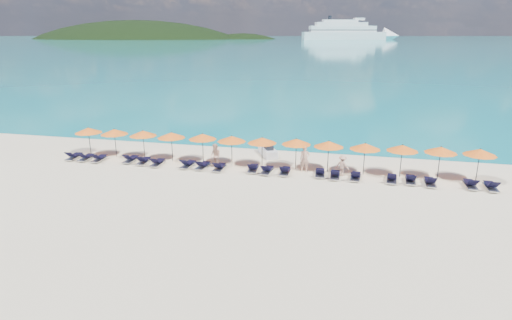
# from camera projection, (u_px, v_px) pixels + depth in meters

# --- Properties ---
(ground) EXTENTS (1400.00, 1400.00, 0.00)m
(ground) POSITION_uv_depth(u_px,v_px,m) (245.00, 192.00, 26.14)
(ground) COLOR beige
(sea) EXTENTS (1600.00, 1300.00, 0.01)m
(sea) POSITION_uv_depth(u_px,v_px,m) (356.00, 38.00, 641.43)
(sea) COLOR #1FA9B2
(sea) RESTS_ON ground
(headland_main) EXTENTS (374.00, 242.00, 126.50)m
(headland_main) POSITION_uv_depth(u_px,v_px,m) (137.00, 67.00, 606.34)
(headland_main) COLOR black
(headland_main) RESTS_ON ground
(headland_small) EXTENTS (162.00, 126.00, 85.50)m
(headland_small) POSITION_uv_depth(u_px,v_px,m) (243.00, 65.00, 591.20)
(headland_small) COLOR black
(headland_small) RESTS_ON ground
(cruise_ship) EXTENTS (122.47, 55.31, 34.04)m
(cruise_ship) POSITION_uv_depth(u_px,v_px,m) (352.00, 32.00, 530.42)
(cruise_ship) COLOR white
(cruise_ship) RESTS_ON ground
(jetski) EXTENTS (2.02, 2.66, 0.90)m
(jetski) POSITION_uv_depth(u_px,v_px,m) (268.00, 151.00, 33.81)
(jetski) COLOR white
(jetski) RESTS_ON ground
(beachgoer_a) EXTENTS (0.76, 0.58, 1.88)m
(beachgoer_a) POSITION_uv_depth(u_px,v_px,m) (305.00, 159.00, 29.73)
(beachgoer_a) COLOR tan
(beachgoer_a) RESTS_ON ground
(beachgoer_b) EXTENTS (1.00, 0.92, 1.79)m
(beachgoer_b) POSITION_uv_depth(u_px,v_px,m) (215.00, 156.00, 30.56)
(beachgoer_b) COLOR tan
(beachgoer_b) RESTS_ON ground
(beachgoer_c) EXTENTS (1.02, 0.78, 1.43)m
(beachgoer_c) POSITION_uv_depth(u_px,v_px,m) (342.00, 165.00, 29.04)
(beachgoer_c) COLOR tan
(beachgoer_c) RESTS_ON ground
(umbrella_0) EXTENTS (2.10, 2.10, 2.28)m
(umbrella_0) POSITION_uv_depth(u_px,v_px,m) (88.00, 130.00, 33.52)
(umbrella_0) COLOR black
(umbrella_0) RESTS_ON ground
(umbrella_1) EXTENTS (2.10, 2.10, 2.28)m
(umbrella_1) POSITION_uv_depth(u_px,v_px,m) (114.00, 132.00, 33.04)
(umbrella_1) COLOR black
(umbrella_1) RESTS_ON ground
(umbrella_2) EXTENTS (2.10, 2.10, 2.28)m
(umbrella_2) POSITION_uv_depth(u_px,v_px,m) (143.00, 133.00, 32.52)
(umbrella_2) COLOR black
(umbrella_2) RESTS_ON ground
(umbrella_3) EXTENTS (2.10, 2.10, 2.28)m
(umbrella_3) POSITION_uv_depth(u_px,v_px,m) (171.00, 135.00, 31.94)
(umbrella_3) COLOR black
(umbrella_3) RESTS_ON ground
(umbrella_4) EXTENTS (2.10, 2.10, 2.28)m
(umbrella_4) POSITION_uv_depth(u_px,v_px,m) (202.00, 137.00, 31.52)
(umbrella_4) COLOR black
(umbrella_4) RESTS_ON ground
(umbrella_5) EXTENTS (2.10, 2.10, 2.28)m
(umbrella_5) POSITION_uv_depth(u_px,v_px,m) (232.00, 139.00, 30.86)
(umbrella_5) COLOR black
(umbrella_5) RESTS_ON ground
(umbrella_6) EXTENTS (2.10, 2.10, 2.28)m
(umbrella_6) POSITION_uv_depth(u_px,v_px,m) (262.00, 140.00, 30.42)
(umbrella_6) COLOR black
(umbrella_6) RESTS_ON ground
(umbrella_7) EXTENTS (2.10, 2.10, 2.28)m
(umbrella_7) POSITION_uv_depth(u_px,v_px,m) (296.00, 142.00, 30.07)
(umbrella_7) COLOR black
(umbrella_7) RESTS_ON ground
(umbrella_8) EXTENTS (2.10, 2.10, 2.28)m
(umbrella_8) POSITION_uv_depth(u_px,v_px,m) (329.00, 144.00, 29.43)
(umbrella_8) COLOR black
(umbrella_8) RESTS_ON ground
(umbrella_9) EXTENTS (2.10, 2.10, 2.28)m
(umbrella_9) POSITION_uv_depth(u_px,v_px,m) (365.00, 146.00, 28.85)
(umbrella_9) COLOR black
(umbrella_9) RESTS_ON ground
(umbrella_10) EXTENTS (2.10, 2.10, 2.28)m
(umbrella_10) POSITION_uv_depth(u_px,v_px,m) (402.00, 148.00, 28.42)
(umbrella_10) COLOR black
(umbrella_10) RESTS_ON ground
(umbrella_11) EXTENTS (2.10, 2.10, 2.28)m
(umbrella_11) POSITION_uv_depth(u_px,v_px,m) (441.00, 150.00, 27.96)
(umbrella_11) COLOR black
(umbrella_11) RESTS_ON ground
(umbrella_12) EXTENTS (2.10, 2.10, 2.28)m
(umbrella_12) POSITION_uv_depth(u_px,v_px,m) (480.00, 152.00, 27.44)
(umbrella_12) COLOR black
(umbrella_12) RESTS_ON ground
(lounger_0) EXTENTS (0.77, 1.75, 0.66)m
(lounger_0) POSITION_uv_depth(u_px,v_px,m) (74.00, 156.00, 32.93)
(lounger_0) COLOR silver
(lounger_0) RESTS_ON ground
(lounger_1) EXTENTS (0.72, 1.73, 0.66)m
(lounger_1) POSITION_uv_depth(u_px,v_px,m) (86.00, 157.00, 32.67)
(lounger_1) COLOR silver
(lounger_1) RESTS_ON ground
(lounger_2) EXTENTS (0.72, 1.73, 0.66)m
(lounger_2) POSITION_uv_depth(u_px,v_px,m) (99.00, 158.00, 32.39)
(lounger_2) COLOR silver
(lounger_2) RESTS_ON ground
(lounger_3) EXTENTS (0.64, 1.71, 0.66)m
(lounger_3) POSITION_uv_depth(u_px,v_px,m) (131.00, 159.00, 32.21)
(lounger_3) COLOR silver
(lounger_3) RESTS_ON ground
(lounger_4) EXTENTS (0.78, 1.75, 0.66)m
(lounger_4) POSITION_uv_depth(u_px,v_px,m) (144.00, 161.00, 31.79)
(lounger_4) COLOR silver
(lounger_4) RESTS_ON ground
(lounger_5) EXTENTS (0.67, 1.72, 0.66)m
(lounger_5) POSITION_uv_depth(u_px,v_px,m) (157.00, 162.00, 31.34)
(lounger_5) COLOR silver
(lounger_5) RESTS_ON ground
(lounger_6) EXTENTS (0.76, 1.74, 0.66)m
(lounger_6) POSITION_uv_depth(u_px,v_px,m) (188.00, 164.00, 30.94)
(lounger_6) COLOR silver
(lounger_6) RESTS_ON ground
(lounger_7) EXTENTS (0.75, 1.74, 0.66)m
(lounger_7) POSITION_uv_depth(u_px,v_px,m) (203.00, 165.00, 30.67)
(lounger_7) COLOR silver
(lounger_7) RESTS_ON ground
(lounger_8) EXTENTS (0.63, 1.71, 0.66)m
(lounger_8) POSITION_uv_depth(u_px,v_px,m) (219.00, 167.00, 30.28)
(lounger_8) COLOR silver
(lounger_8) RESTS_ON ground
(lounger_9) EXTENTS (0.75, 1.74, 0.66)m
(lounger_9) POSITION_uv_depth(u_px,v_px,m) (253.00, 168.00, 30.02)
(lounger_9) COLOR silver
(lounger_9) RESTS_ON ground
(lounger_10) EXTENTS (0.73, 1.74, 0.66)m
(lounger_10) POSITION_uv_depth(u_px,v_px,m) (267.00, 170.00, 29.63)
(lounger_10) COLOR silver
(lounger_10) RESTS_ON ground
(lounger_11) EXTENTS (0.63, 1.70, 0.66)m
(lounger_11) POSITION_uv_depth(u_px,v_px,m) (285.00, 171.00, 29.43)
(lounger_11) COLOR silver
(lounger_11) RESTS_ON ground
(lounger_12) EXTENTS (0.75, 1.74, 0.66)m
(lounger_12) POSITION_uv_depth(u_px,v_px,m) (320.00, 173.00, 29.06)
(lounger_12) COLOR silver
(lounger_12) RESTS_ON ground
(lounger_13) EXTENTS (0.63, 1.70, 0.66)m
(lounger_13) POSITION_uv_depth(u_px,v_px,m) (335.00, 175.00, 28.64)
(lounger_13) COLOR silver
(lounger_13) RESTS_ON ground
(lounger_14) EXTENTS (0.76, 1.75, 0.66)m
(lounger_14) POSITION_uv_depth(u_px,v_px,m) (356.00, 176.00, 28.36)
(lounger_14) COLOR silver
(lounger_14) RESTS_ON ground
(lounger_15) EXTENTS (0.76, 1.75, 0.66)m
(lounger_15) POSITION_uv_depth(u_px,v_px,m) (392.00, 179.00, 27.90)
(lounger_15) COLOR silver
(lounger_15) RESTS_ON ground
(lounger_16) EXTENTS (0.72, 1.73, 0.66)m
(lounger_16) POSITION_uv_depth(u_px,v_px,m) (411.00, 179.00, 27.73)
(lounger_16) COLOR silver
(lounger_16) RESTS_ON ground
(lounger_17) EXTENTS (0.64, 1.71, 0.66)m
(lounger_17) POSITION_uv_depth(u_px,v_px,m) (430.00, 182.00, 27.29)
(lounger_17) COLOR silver
(lounger_17) RESTS_ON ground
(lounger_18) EXTENTS (0.63, 1.70, 0.66)m
(lounger_18) POSITION_uv_depth(u_px,v_px,m) (471.00, 184.00, 26.88)
(lounger_18) COLOR silver
(lounger_18) RESTS_ON ground
(lounger_19) EXTENTS (0.62, 1.70, 0.66)m
(lounger_19) POSITION_uv_depth(u_px,v_px,m) (491.00, 186.00, 26.54)
(lounger_19) COLOR silver
(lounger_19) RESTS_ON ground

